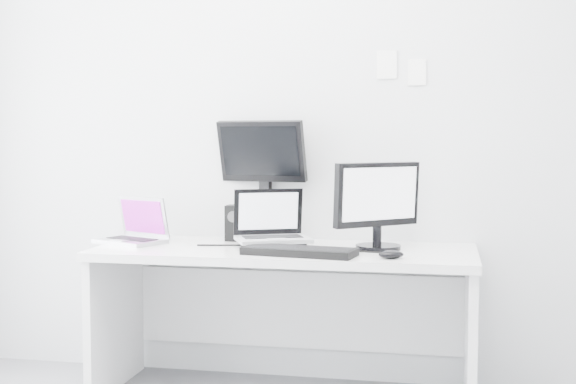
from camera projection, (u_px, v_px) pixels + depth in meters
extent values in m
plane|color=silver|center=(299.00, 119.00, 4.03)|extent=(3.60, 0.00, 3.60)
cube|color=silver|center=(285.00, 324.00, 3.76)|extent=(1.80, 0.70, 0.73)
cube|color=#B5B4BA|center=(130.00, 219.00, 3.90)|extent=(0.39, 0.35, 0.24)
cube|color=black|center=(235.00, 223.00, 4.00)|extent=(0.11, 0.11, 0.18)
cube|color=#A0A2A7|center=(273.00, 218.00, 3.76)|extent=(0.42, 0.38, 0.29)
cube|color=black|center=(263.00, 178.00, 4.05)|extent=(0.49, 0.25, 0.63)
cube|color=black|center=(379.00, 204.00, 3.68)|extent=(0.49, 0.47, 0.43)
cube|color=black|center=(299.00, 251.00, 3.51)|extent=(0.53, 0.26, 0.03)
ellipsoid|color=black|center=(391.00, 255.00, 3.41)|extent=(0.13, 0.10, 0.04)
cube|color=white|center=(387.00, 65.00, 3.92)|extent=(0.10, 0.00, 0.14)
cube|color=white|center=(417.00, 72.00, 3.89)|extent=(0.09, 0.00, 0.13)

